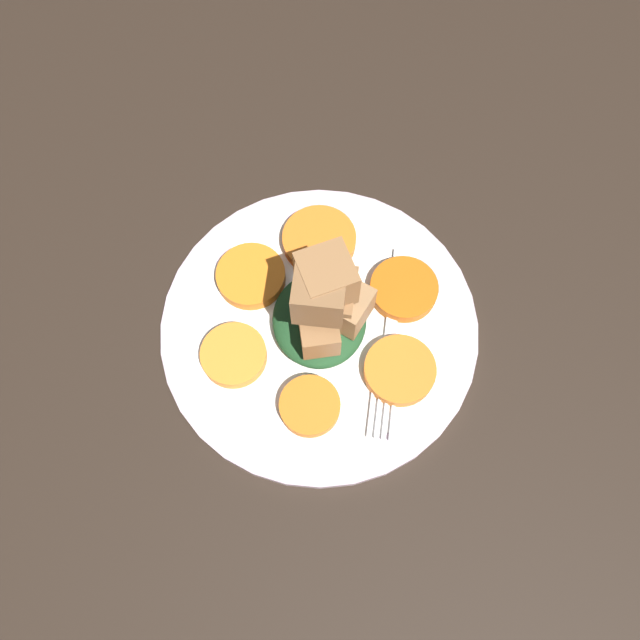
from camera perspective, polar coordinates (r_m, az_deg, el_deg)
name	(u,v)px	position (r cm, az deg, el deg)	size (l,w,h in cm)	color
table_slab	(320,332)	(62.51, 0.00, -1.07)	(120.00, 120.00, 2.00)	black
plate	(320,326)	(61.10, 0.00, -0.56)	(30.95, 30.95, 1.05)	silver
carrot_slice_0	(404,289)	(61.86, 7.71, 2.82)	(6.69, 6.69, 1.35)	#D35E11
carrot_slice_1	(324,240)	(63.83, 0.41, 7.33)	(7.50, 7.50, 1.35)	orange
carrot_slice_2	(252,276)	(62.29, -6.28, 4.01)	(6.85, 6.85, 1.35)	orange
carrot_slice_3	(234,355)	(59.28, -7.83, -3.20)	(6.22, 6.22, 1.35)	orange
carrot_slice_4	(310,406)	(57.33, -0.88, -7.87)	(5.61, 5.61, 1.35)	orange
carrot_slice_5	(400,370)	(58.74, 7.35, -4.59)	(6.71, 6.71, 1.35)	orange
center_pile	(325,307)	(56.31, 0.42, 1.24)	(10.00, 9.67, 11.21)	#1E4723
fork	(390,344)	(59.99, 6.40, -2.16)	(19.48, 4.51, 0.40)	silver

